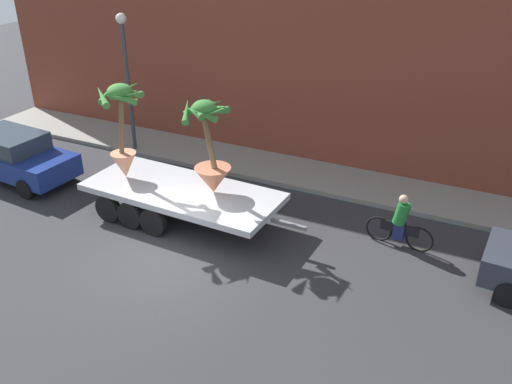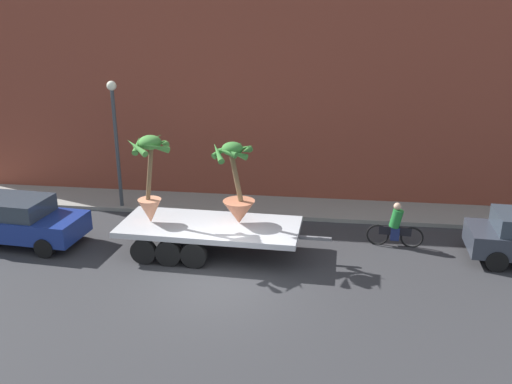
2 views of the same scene
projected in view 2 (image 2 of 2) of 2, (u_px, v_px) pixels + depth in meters
name	position (u px, v px, depth m)	size (l,w,h in m)	color
ground_plane	(221.00, 282.00, 15.16)	(60.00, 60.00, 0.00)	#2D2D30
sidewalk	(251.00, 206.00, 20.86)	(24.00, 2.20, 0.15)	gray
building_facade	(257.00, 89.00, 21.03)	(24.00, 1.20, 8.88)	brown
flatbed_trailer	(202.00, 230.00, 16.84)	(6.72, 2.57, 0.98)	#B7BABF
potted_palm_rear	(150.00, 178.00, 16.40)	(1.43, 1.52, 2.83)	tan
potted_palm_middle	(237.00, 190.00, 16.48)	(1.40, 1.37, 2.63)	#B26647
cyclist	(395.00, 227.00, 17.31)	(1.84, 0.37, 1.54)	black
trailing_car	(18.00, 220.00, 17.48)	(4.34, 2.12, 1.58)	navy
street_lamp	(115.00, 128.00, 19.71)	(0.36, 0.36, 4.83)	#383D42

